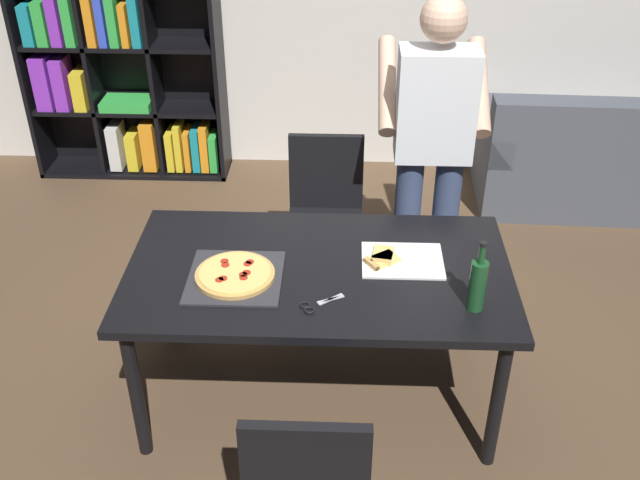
# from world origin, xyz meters

# --- Properties ---
(ground_plane) EXTENTS (12.00, 12.00, 0.00)m
(ground_plane) POSITION_xyz_m (0.00, 0.00, 0.00)
(ground_plane) COLOR brown
(dining_table) EXTENTS (1.69, 0.94, 0.75)m
(dining_table) POSITION_xyz_m (0.00, 0.00, 0.68)
(dining_table) COLOR black
(dining_table) RESTS_ON ground_plane
(chair_far_side) EXTENTS (0.42, 0.42, 0.90)m
(chair_far_side) POSITION_xyz_m (0.00, 0.96, 0.51)
(chair_far_side) COLOR black
(chair_far_side) RESTS_ON ground_plane
(couch) EXTENTS (1.73, 0.91, 0.85)m
(couch) POSITION_xyz_m (1.90, 1.99, 0.30)
(couch) COLOR #4C515B
(couch) RESTS_ON ground_plane
(bookshelf) EXTENTS (1.40, 0.35, 1.95)m
(bookshelf) POSITION_xyz_m (-1.51, 2.37, 1.00)
(bookshelf) COLOR black
(bookshelf) RESTS_ON ground_plane
(person_serving_pizza) EXTENTS (0.55, 0.54, 1.75)m
(person_serving_pizza) POSITION_xyz_m (0.54, 0.74, 1.00)
(person_serving_pizza) COLOR #38476B
(person_serving_pizza) RESTS_ON ground_plane
(pepperoni_pizza_on_tray) EXTENTS (0.40, 0.40, 0.04)m
(pepperoni_pizza_on_tray) POSITION_xyz_m (-0.36, -0.09, 0.77)
(pepperoni_pizza_on_tray) COLOR #2D2D33
(pepperoni_pizza_on_tray) RESTS_ON dining_table
(pizza_slices_on_towel) EXTENTS (0.36, 0.28, 0.03)m
(pizza_slices_on_towel) POSITION_xyz_m (0.34, 0.06, 0.76)
(pizza_slices_on_towel) COLOR white
(pizza_slices_on_towel) RESTS_ON dining_table
(wine_bottle) EXTENTS (0.07, 0.07, 0.32)m
(wine_bottle) POSITION_xyz_m (0.64, -0.26, 0.87)
(wine_bottle) COLOR #194723
(wine_bottle) RESTS_ON dining_table
(kitchen_scissors) EXTENTS (0.19, 0.15, 0.01)m
(kitchen_scissors) POSITION_xyz_m (-0.00, -0.27, 0.76)
(kitchen_scissors) COLOR silver
(kitchen_scissors) RESTS_ON dining_table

